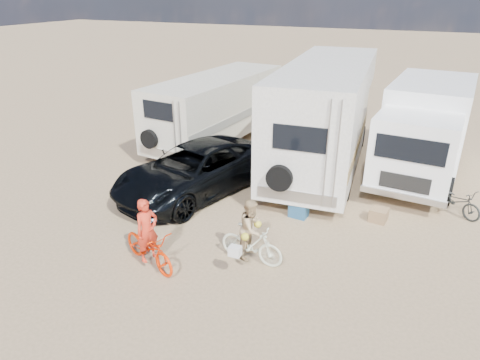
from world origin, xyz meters
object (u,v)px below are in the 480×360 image
at_px(rider_man, 148,237).
at_px(rider_woman, 251,235).
at_px(bike_woman, 251,244).
at_px(rv_main, 325,116).
at_px(box_truck, 423,132).
at_px(bike_parked, 456,201).
at_px(cooler, 299,210).
at_px(bike_man, 149,247).
at_px(dark_suv, 195,170).
at_px(crate, 379,215).
at_px(rv_left, 216,110).

xyz_separation_m(rider_man, rider_woman, (2.29, 1.17, -0.04)).
xyz_separation_m(bike_woman, rider_woman, (-0.00, 0.00, 0.27)).
xyz_separation_m(rv_main, box_truck, (3.53, 0.42, -0.30)).
relative_size(bike_parked, cooler, 3.10).
xyz_separation_m(bike_man, bike_woman, (2.29, 1.17, 0.00)).
relative_size(box_truck, bike_man, 3.50).
xyz_separation_m(rv_main, dark_suv, (-3.38, -4.15, -1.16)).
bearing_deg(box_truck, crate, -96.63).
bearing_deg(crate, cooler, -162.67).
bearing_deg(cooler, rv_main, 100.80).
relative_size(bike_man, rider_woman, 1.24).
xyz_separation_m(bike_man, rider_man, (-0.00, 0.00, 0.32)).
distance_m(cooler, crate, 2.40).
distance_m(dark_suv, bike_man, 4.37).
bearing_deg(bike_man, rv_left, 38.09).
height_order(rv_main, bike_woman, rv_main).
xyz_separation_m(box_truck, rider_woman, (-3.60, -7.63, -0.89)).
xyz_separation_m(rv_left, bike_parked, (9.78, -3.15, -1.04)).
xyz_separation_m(rv_left, box_truck, (8.55, -0.41, 0.20)).
distance_m(rider_man, cooler, 4.84).
distance_m(bike_man, rider_woman, 2.59).
distance_m(rider_man, rider_woman, 2.58).
distance_m(rider_woman, crate, 4.47).
height_order(bike_man, bike_parked, bike_man).
bearing_deg(cooler, rider_man, -118.89).
bearing_deg(cooler, bike_woman, -93.23).
height_order(rv_left, bike_man, rv_left).
bearing_deg(rider_man, rider_woman, -40.99).
bearing_deg(crate, rider_man, -137.24).
height_order(rv_main, rider_man, rv_main).
relative_size(rv_main, rv_left, 1.21).
distance_m(rv_left, bike_woman, 9.49).
relative_size(bike_man, crate, 3.94).
height_order(box_truck, rider_man, box_truck).
relative_size(box_truck, rider_woman, 4.32).
bearing_deg(box_truck, rider_man, -118.68).
relative_size(rider_man, bike_parked, 0.99).
distance_m(rv_main, cooler, 4.80).
bearing_deg(rider_man, bike_man, -68.01).
xyz_separation_m(rv_main, bike_parked, (4.76, -2.32, -1.54)).
height_order(rider_woman, crate, rider_woman).
distance_m(bike_man, bike_parked, 9.35).
relative_size(dark_suv, bike_man, 3.03).
xyz_separation_m(dark_suv, rider_man, (1.02, -4.24, 0.01)).
bearing_deg(rider_woman, bike_man, 122.03).
distance_m(bike_man, crate, 6.86).
bearing_deg(bike_man, rv_main, 6.25).
bearing_deg(bike_woman, rv_main, 4.45).
distance_m(rv_left, dark_suv, 5.28).
bearing_deg(rv_main, box_truck, 2.64).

